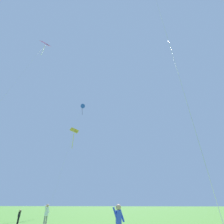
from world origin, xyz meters
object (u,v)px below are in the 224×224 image
person_child_small (19,216)px  kite_yellow_diamond (74,135)px  person_in_blue_jacket (119,222)px  kite_blue_delta (82,106)px  kite_pink_low (43,48)px  person_in_red_shirt (46,213)px

person_child_small → kite_yellow_diamond: bearing=100.4°
person_in_blue_jacket → kite_blue_delta: bearing=113.8°
kite_yellow_diamond → person_in_blue_jacket: size_ratio=10.76×
kite_blue_delta → person_child_small: kite_blue_delta is taller
kite_pink_low → person_child_small: kite_pink_low is taller
kite_pink_low → person_in_blue_jacket: kite_pink_low is taller
kite_blue_delta → person_in_blue_jacket: 44.48m
kite_blue_delta → person_in_blue_jacket: (14.62, -33.13, -25.82)m
kite_pink_low → kite_yellow_diamond: size_ratio=1.53×
kite_blue_delta → person_child_small: (4.27, -24.74, -26.08)m
kite_yellow_diamond → kite_blue_delta: 12.63m
kite_yellow_diamond → person_in_red_shirt: 26.08m
kite_pink_low → person_in_blue_jacket: size_ratio=16.51×
person_in_red_shirt → person_in_blue_jacket: 9.65m
person_in_blue_jacket → person_child_small: bearing=141.0°
kite_blue_delta → person_child_small: bearing=-80.2°
kite_blue_delta → kite_yellow_diamond: bearing=-82.2°
kite_yellow_diamond → kite_blue_delta: kite_blue_delta is taller
person_child_small → person_in_blue_jacket: bearing=-39.0°
kite_blue_delta → person_in_red_shirt: 37.68m
kite_yellow_diamond → kite_blue_delta: (-0.81, 5.93, 11.13)m
kite_blue_delta → person_child_small: 36.20m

